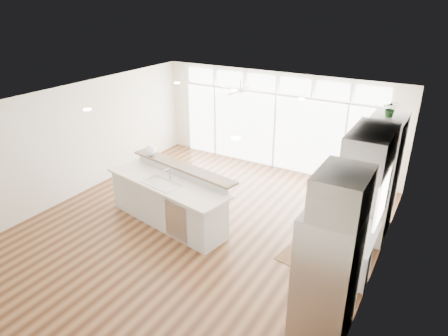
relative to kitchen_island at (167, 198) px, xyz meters
The scene contains 24 objects.
floor 0.94m from the kitchen_island, ahead, with size 7.00×8.00×0.02m, color #482916.
ceiling 2.22m from the kitchen_island, ahead, with size 7.00×8.00×0.02m, color white.
wall_back 4.19m from the kitchen_island, 79.93° to the left, with size 7.00×0.04×2.70m, color beige.
wall_front 4.07m from the kitchen_island, 79.61° to the right, with size 7.00×0.04×2.70m, color beige.
wall_left 2.88m from the kitchen_island, behind, with size 0.04×8.00×2.70m, color beige.
wall_right 4.29m from the kitchen_island, ahead, with size 0.04×8.00×2.70m, color beige.
glass_wall 4.09m from the kitchen_island, 79.78° to the left, with size 5.80×0.06×2.08m, color silver.
transom_row 4.44m from the kitchen_island, 79.78° to the left, with size 5.90×0.06×0.40m, color silver.
desk_window 4.30m from the kitchen_island, ahead, with size 0.04×0.85×0.85m, color white.
ceiling_fan 3.43m from the kitchen_island, 85.57° to the left, with size 1.16×1.16×0.32m, color white.
recessed_lights 2.22m from the kitchen_island, 20.01° to the left, with size 3.40×3.00×0.02m, color white.
oven_cabinet 4.36m from the kitchen_island, 25.58° to the left, with size 0.64×1.20×2.50m, color silver.
desk_nook 3.87m from the kitchen_island, ahead, with size 0.72×1.30×0.76m, color silver.
upper_cabinets 4.28m from the kitchen_island, ahead, with size 0.64×1.30×0.64m, color silver.
refrigerator 4.06m from the kitchen_island, 18.57° to the right, with size 0.76×0.90×2.00m, color #B6B7BB.
fridge_cabinet 4.44m from the kitchen_island, 18.30° to the right, with size 0.64×0.90×0.60m, color silver.
framed_photos 4.37m from the kitchen_island, 13.23° to the left, with size 0.06×0.22×0.80m, color black.
kitchen_island is the anchor object (origin of this frame).
rug 3.03m from the kitchen_island, ahead, with size 0.81×0.59×0.01m, color #392212.
office_chair 3.30m from the kitchen_island, ahead, with size 0.52×0.48×1.00m, color black.
fishbowl 1.26m from the kitchen_island, 146.54° to the left, with size 0.26×0.26×0.26m, color white.
monitor 3.81m from the kitchen_island, ahead, with size 0.08×0.46×0.38m, color black.
keyboard 3.62m from the kitchen_island, ahead, with size 0.13×0.35×0.02m, color white.
potted_plant 4.76m from the kitchen_island, 25.58° to the left, with size 0.27×0.30×0.24m, color #265725.
Camera 1 is at (4.15, -5.94, 4.61)m, focal length 32.00 mm.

